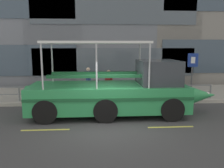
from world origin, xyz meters
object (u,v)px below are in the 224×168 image
object	(u,v)px
duck_tour_boat	(119,91)
pedestrian_near_bow	(170,78)
pedestrian_mid_right	(88,78)
pedestrian_mid_left	(109,81)
parking_sign	(192,68)

from	to	relation	value
duck_tour_boat	pedestrian_near_bow	world-z (taller)	duck_tour_boat
pedestrian_mid_right	pedestrian_mid_left	bearing A→B (deg)	-35.83
pedestrian_mid_left	parking_sign	bearing A→B (deg)	-2.78
parking_sign	pedestrian_mid_right	bearing A→B (deg)	169.61
duck_tour_boat	pedestrian_mid_right	bearing A→B (deg)	112.75
parking_sign	pedestrian_near_bow	size ratio (longest dim) A/B	1.47
parking_sign	duck_tour_boat	xyz separation A→B (m)	(-4.43, -2.55, -0.82)
parking_sign	pedestrian_near_bow	xyz separation A→B (m)	(-1.11, 0.47, -0.68)
parking_sign	duck_tour_boat	size ratio (longest dim) A/B	0.29
duck_tour_boat	pedestrian_near_bow	xyz separation A→B (m)	(3.32, 3.02, 0.15)
parking_sign	duck_tour_boat	world-z (taller)	duck_tour_boat
pedestrian_mid_right	parking_sign	bearing A→B (deg)	-10.39
duck_tour_boat	pedestrian_mid_left	xyz separation A→B (m)	(-0.33, 2.78, 0.07)
duck_tour_boat	pedestrian_near_bow	bearing A→B (deg)	42.28
parking_sign	pedestrian_near_bow	bearing A→B (deg)	156.78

